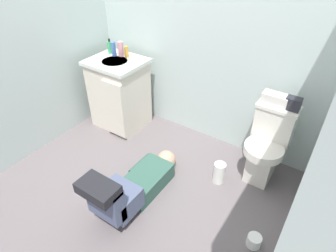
% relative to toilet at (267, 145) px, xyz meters
% --- Properties ---
extents(ground_plane, '(3.03, 3.16, 0.04)m').
position_rel_toilet_xyz_m(ground_plane, '(-0.88, -0.81, -0.39)').
color(ground_plane, '#675E61').
extents(wall_back, '(2.69, 0.08, 2.40)m').
position_rel_toilet_xyz_m(wall_back, '(-0.88, 0.31, 0.83)').
color(wall_back, silver).
rests_on(wall_back, ground_plane).
extents(wall_left, '(0.08, 2.16, 2.40)m').
position_rel_toilet_xyz_m(wall_left, '(-2.19, -0.81, 0.83)').
color(wall_left, silver).
rests_on(wall_left, ground_plane).
extents(wall_right, '(0.08, 2.16, 2.40)m').
position_rel_toilet_xyz_m(wall_right, '(0.42, -0.81, 0.83)').
color(wall_right, silver).
rests_on(wall_right, ground_plane).
extents(toilet, '(0.36, 0.46, 0.75)m').
position_rel_toilet_xyz_m(toilet, '(0.00, 0.00, 0.00)').
color(toilet, silver).
rests_on(toilet, ground_plane).
extents(vanity_cabinet, '(0.60, 0.53, 0.82)m').
position_rel_toilet_xyz_m(vanity_cabinet, '(-1.72, -0.09, 0.05)').
color(vanity_cabinet, beige).
rests_on(vanity_cabinet, ground_plane).
extents(faucet, '(0.02, 0.02, 0.10)m').
position_rel_toilet_xyz_m(faucet, '(-1.72, 0.06, 0.50)').
color(faucet, silver).
rests_on(faucet, vanity_cabinet).
extents(person_plumber, '(0.39, 1.06, 0.52)m').
position_rel_toilet_xyz_m(person_plumber, '(-0.83, -0.95, -0.19)').
color(person_plumber, '#33594C').
rests_on(person_plumber, ground_plane).
extents(tissue_box, '(0.22, 0.11, 0.10)m').
position_rel_toilet_xyz_m(tissue_box, '(-0.05, 0.09, 0.43)').
color(tissue_box, silver).
rests_on(tissue_box, toilet).
extents(toiletry_bag, '(0.12, 0.09, 0.11)m').
position_rel_toilet_xyz_m(toiletry_bag, '(0.10, 0.09, 0.44)').
color(toiletry_bag, '#26262D').
rests_on(toiletry_bag, toilet).
extents(soap_dispenser, '(0.06, 0.06, 0.17)m').
position_rel_toilet_xyz_m(soap_dispenser, '(-1.91, 0.04, 0.52)').
color(soap_dispenser, '#3C9D61').
rests_on(soap_dispenser, vanity_cabinet).
extents(bottle_blue, '(0.05, 0.05, 0.16)m').
position_rel_toilet_xyz_m(bottle_blue, '(-1.82, -0.00, 0.53)').
color(bottle_blue, '#436AB5').
rests_on(bottle_blue, vanity_cabinet).
extents(bottle_pink, '(0.06, 0.06, 0.16)m').
position_rel_toilet_xyz_m(bottle_pink, '(-1.75, 0.04, 0.53)').
color(bottle_pink, pink).
rests_on(bottle_pink, vanity_cabinet).
extents(bottle_amber, '(0.04, 0.04, 0.12)m').
position_rel_toilet_xyz_m(bottle_amber, '(-1.68, 0.05, 0.51)').
color(bottle_amber, '#C18A33').
rests_on(bottle_amber, vanity_cabinet).
extents(paper_towel_roll, '(0.11, 0.11, 0.22)m').
position_rel_toilet_xyz_m(paper_towel_roll, '(-0.30, -0.32, -0.26)').
color(paper_towel_roll, white).
rests_on(paper_towel_roll, ground_plane).
extents(toilet_paper_roll, '(0.11, 0.11, 0.10)m').
position_rel_toilet_xyz_m(toilet_paper_roll, '(0.22, -0.78, -0.32)').
color(toilet_paper_roll, white).
rests_on(toilet_paper_roll, ground_plane).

